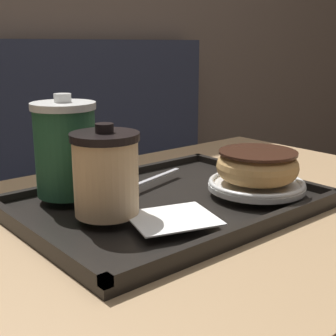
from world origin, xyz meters
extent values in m
cube|color=#33384C|center=(0.24, 0.84, 0.23)|extent=(1.45, 0.44, 0.45)
cube|color=#33384C|center=(0.24, 1.02, 0.73)|extent=(1.45, 0.08, 0.55)
cube|color=tan|center=(0.00, 0.00, 0.73)|extent=(0.99, 0.65, 0.03)
cube|color=black|center=(-0.02, 0.01, 0.75)|extent=(0.44, 0.33, 0.01)
cube|color=black|center=(-0.02, -0.14, 0.76)|extent=(0.44, 0.01, 0.01)
cube|color=black|center=(-0.02, 0.17, 0.76)|extent=(0.44, 0.01, 0.01)
cube|color=black|center=(-0.23, 0.01, 0.76)|extent=(0.01, 0.33, 0.01)
cube|color=black|center=(0.19, 0.01, 0.76)|extent=(0.01, 0.33, 0.01)
cube|color=white|center=(-0.09, -0.07, 0.77)|extent=(0.13, 0.12, 0.00)
cylinder|color=#E0B784|center=(-0.14, 0.00, 0.82)|extent=(0.09, 0.09, 0.10)
cylinder|color=black|center=(-0.14, 0.00, 0.87)|extent=(0.09, 0.09, 0.01)
cylinder|color=black|center=(-0.14, 0.00, 0.88)|extent=(0.02, 0.02, 0.01)
cylinder|color=#235638|center=(-0.14, 0.11, 0.83)|extent=(0.09, 0.09, 0.13)
cylinder|color=white|center=(-0.14, 0.11, 0.90)|extent=(0.09, 0.09, 0.01)
cylinder|color=white|center=(-0.14, 0.11, 0.91)|extent=(0.02, 0.02, 0.01)
cylinder|color=white|center=(0.10, -0.06, 0.77)|extent=(0.15, 0.15, 0.01)
torus|color=white|center=(0.10, -0.06, 0.78)|extent=(0.15, 0.15, 0.01)
torus|color=tan|center=(0.10, -0.06, 0.80)|extent=(0.13, 0.13, 0.04)
cylinder|color=#381E14|center=(0.10, -0.06, 0.82)|extent=(0.12, 0.12, 0.00)
ellipsoid|color=silver|center=(-0.06, 0.07, 0.77)|extent=(0.04, 0.03, 0.01)
cube|color=silver|center=(0.02, 0.09, 0.77)|extent=(0.12, 0.04, 0.00)
camera|label=1|loc=(-0.46, -0.50, 0.99)|focal=50.00mm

